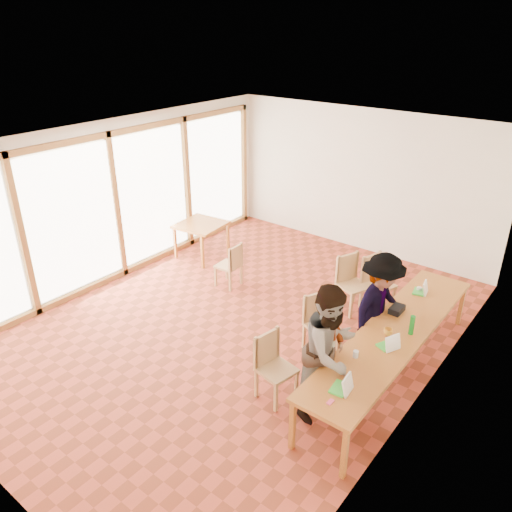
{
  "coord_description": "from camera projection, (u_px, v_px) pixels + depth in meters",
  "views": [
    {
      "loc": [
        4.5,
        -5.3,
        4.59
      ],
      "look_at": [
        0.01,
        0.44,
        1.1
      ],
      "focal_mm": 35.0,
      "sensor_mm": 36.0,
      "label": 1
    }
  ],
  "objects": [
    {
      "name": "chair_far",
      "position": [
        350.0,
        276.0,
        8.5
      ],
      "size": [
        0.6,
        0.6,
        0.53
      ],
      "rotation": [
        0.0,
        0.0,
        -0.38
      ],
      "color": "tan",
      "rests_on": "ground"
    },
    {
      "name": "wall_back",
      "position": [
        360.0,
        181.0,
        10.44
      ],
      "size": [
        6.0,
        0.1,
        3.0
      ],
      "primitive_type": "cube",
      "color": "white",
      "rests_on": "ground"
    },
    {
      "name": "clear_glass",
      "position": [
        356.0,
        354.0,
        6.22
      ],
      "size": [
        0.07,
        0.07,
        0.09
      ],
      "primitive_type": "cylinder",
      "color": "silver",
      "rests_on": "communal_table"
    },
    {
      "name": "person_near",
      "position": [
        327.0,
        351.0,
        6.28
      ],
      "size": [
        0.46,
        0.63,
        1.58
      ],
      "primitive_type": "imported",
      "rotation": [
        0.0,
        0.0,
        1.72
      ],
      "color": "gray",
      "rests_on": "ground"
    },
    {
      "name": "ceiling",
      "position": [
        236.0,
        142.0,
        6.94
      ],
      "size": [
        6.0,
        8.0,
        0.04
      ],
      "primitive_type": "cube",
      "color": "white",
      "rests_on": "wall_back"
    },
    {
      "name": "person_mid",
      "position": [
        330.0,
        351.0,
        6.1
      ],
      "size": [
        0.79,
        0.96,
        1.8
      ],
      "primitive_type": "imported",
      "rotation": [
        0.0,
        0.0,
        1.44
      ],
      "color": "gray",
      "rests_on": "ground"
    },
    {
      "name": "yellow_mug",
      "position": [
        388.0,
        332.0,
        6.66
      ],
      "size": [
        0.13,
        0.13,
        0.1
      ],
      "primitive_type": "imported",
      "rotation": [
        0.0,
        0.0,
        -0.11
      ],
      "color": "gold",
      "rests_on": "communal_table"
    },
    {
      "name": "chair_empty",
      "position": [
        375.0,
        276.0,
        8.52
      ],
      "size": [
        0.56,
        0.56,
        0.52
      ],
      "rotation": [
        0.0,
        0.0,
        -0.28
      ],
      "color": "tan",
      "rests_on": "ground"
    },
    {
      "name": "black_pouch",
      "position": [
        397.0,
        309.0,
        7.18
      ],
      "size": [
        0.16,
        0.26,
        0.09
      ],
      "primitive_type": "cube",
      "color": "black",
      "rests_on": "communal_table"
    },
    {
      "name": "chair_near",
      "position": [
        272.0,
        359.0,
        6.5
      ],
      "size": [
        0.51,
        0.51,
        0.5
      ],
      "rotation": [
        0.0,
        0.0,
        -0.19
      ],
      "color": "tan",
      "rests_on": "ground"
    },
    {
      "name": "person_far",
      "position": [
        380.0,
        308.0,
        7.13
      ],
      "size": [
        0.73,
        1.14,
        1.68
      ],
      "primitive_type": "imported",
      "rotation": [
        0.0,
        0.0,
        1.47
      ],
      "color": "gray",
      "rests_on": "ground"
    },
    {
      "name": "wall_right",
      "position": [
        431.0,
        305.0,
        5.93
      ],
      "size": [
        0.1,
        8.0,
        3.0
      ],
      "primitive_type": "cube",
      "color": "white",
      "rests_on": "ground"
    },
    {
      "name": "chair_spare",
      "position": [
        232.0,
        261.0,
        9.2
      ],
      "size": [
        0.42,
        0.42,
        0.46
      ],
      "rotation": [
        0.0,
        0.0,
        3.2
      ],
      "color": "tan",
      "rests_on": "ground"
    },
    {
      "name": "chair_mid",
      "position": [
        318.0,
        316.0,
        7.45
      ],
      "size": [
        0.56,
        0.56,
        0.49
      ],
      "rotation": [
        0.0,
        0.0,
        -0.39
      ],
      "color": "tan",
      "rests_on": "ground"
    },
    {
      "name": "condiment_cup",
      "position": [
        419.0,
        289.0,
        7.74
      ],
      "size": [
        0.08,
        0.08,
        0.06
      ],
      "primitive_type": "cylinder",
      "color": "white",
      "rests_on": "communal_table"
    },
    {
      "name": "laptop_near",
      "position": [
        344.0,
        387.0,
        5.65
      ],
      "size": [
        0.24,
        0.27,
        0.21
      ],
      "rotation": [
        0.0,
        0.0,
        0.11
      ],
      "color": "green",
      "rests_on": "communal_table"
    },
    {
      "name": "ground",
      "position": [
        239.0,
        325.0,
        8.25
      ],
      "size": [
        8.0,
        8.0,
        0.0
      ],
      "primitive_type": "plane",
      "color": "#AA3E29",
      "rests_on": "ground"
    },
    {
      "name": "communal_table",
      "position": [
        394.0,
        334.0,
        6.78
      ],
      "size": [
        0.8,
        4.0,
        0.75
      ],
      "color": "#B37627",
      "rests_on": "ground"
    },
    {
      "name": "laptop_far",
      "position": [
        422.0,
        290.0,
        7.67
      ],
      "size": [
        0.24,
        0.27,
        0.2
      ],
      "rotation": [
        0.0,
        0.0,
        0.19
      ],
      "color": "green",
      "rests_on": "communal_table"
    },
    {
      "name": "green_bottle",
      "position": [
        412.0,
        325.0,
        6.64
      ],
      "size": [
        0.07,
        0.07,
        0.28
      ],
      "primitive_type": "cylinder",
      "color": "#15771E",
      "rests_on": "communal_table"
    },
    {
      "name": "side_table",
      "position": [
        201.0,
        227.0,
        10.33
      ],
      "size": [
        0.9,
        0.9,
        0.75
      ],
      "rotation": [
        0.0,
        0.0,
        0.12
      ],
      "color": "#B37627",
      "rests_on": "ground"
    },
    {
      "name": "laptop_mid",
      "position": [
        390.0,
        344.0,
        6.39
      ],
      "size": [
        0.29,
        0.3,
        0.21
      ],
      "rotation": [
        0.0,
        0.0,
        -0.41
      ],
      "color": "green",
      "rests_on": "communal_table"
    },
    {
      "name": "pink_phone",
      "position": [
        330.0,
        402.0,
        5.5
      ],
      "size": [
        0.05,
        0.1,
        0.01
      ],
      "primitive_type": "cube",
      "color": "#F14C7D",
      "rests_on": "communal_table"
    },
    {
      "name": "window_wall",
      "position": [
        115.0,
        202.0,
        9.24
      ],
      "size": [
        0.1,
        8.0,
        3.0
      ],
      "primitive_type": "cube",
      "color": "white",
      "rests_on": "ground"
    }
  ]
}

